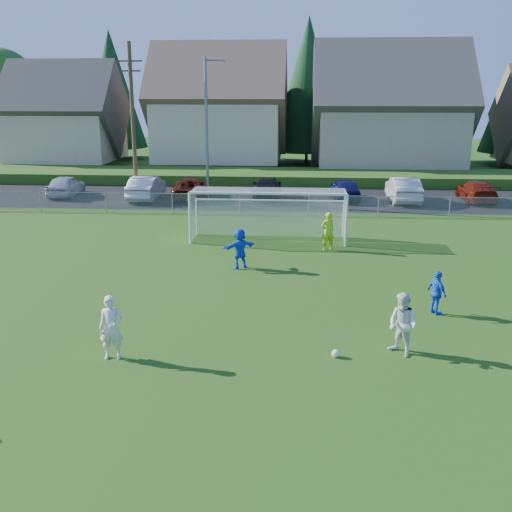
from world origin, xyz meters
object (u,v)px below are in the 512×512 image
object	(u,v)px
car_c	(191,188)
player_white_b	(403,324)
player_blue_a	(437,293)
car_g	(477,191)
car_b	(146,188)
car_f	(403,189)
soccer_ball	(336,353)
player_blue_b	(240,248)
car_a	(66,186)
car_e	(345,189)
soccer_goal	(269,207)
player_white_a	(111,328)
car_d	(267,187)
goalkeeper	(328,231)

from	to	relation	value
car_c	player_white_b	bearing A→B (deg)	106.35
player_blue_a	car_g	distance (m)	22.05
player_blue_a	car_b	world-z (taller)	car_b
car_c	car_f	size ratio (longest dim) A/B	1.01
soccer_ball	car_f	bearing A→B (deg)	76.90
soccer_ball	player_blue_b	bearing A→B (deg)	112.81
car_a	car_e	size ratio (longest dim) A/B	0.99
player_white_b	player_blue_b	bearing A→B (deg)	172.32
car_f	soccer_goal	size ratio (longest dim) A/B	0.66
player_blue_b	car_f	size ratio (longest dim) A/B	0.34
player_white_a	player_white_b	distance (m)	7.89
car_d	car_a	bearing A→B (deg)	-2.24
car_a	goalkeeper	bearing A→B (deg)	140.24
car_e	car_f	world-z (taller)	car_f
car_f	car_g	size ratio (longest dim) A/B	1.04
soccer_ball	goalkeeper	xyz separation A→B (m)	(0.21, 11.40, 0.76)
player_blue_b	car_a	bearing A→B (deg)	-84.76
car_a	player_blue_a	bearing A→B (deg)	131.70
goalkeeper	car_g	world-z (taller)	goalkeeper
soccer_ball	player_blue_b	distance (m)	8.99
soccer_ball	player_blue_a	xyz separation A→B (m)	(3.41, 3.55, 0.61)
player_white_a	car_f	distance (m)	27.17
player_blue_a	car_d	xyz separation A→B (m)	(-6.74, 21.27, -0.03)
car_c	car_d	bearing A→B (deg)	179.28
soccer_ball	player_white_b	bearing A→B (deg)	10.12
player_white_b	car_e	size ratio (longest dim) A/B	0.42
soccer_ball	player_blue_b	world-z (taller)	player_blue_b
player_blue_a	goalkeeper	distance (m)	8.48
soccer_ball	car_g	distance (m)	26.58
player_white_a	player_blue_b	bearing A→B (deg)	67.22
soccer_ball	player_blue_b	xyz separation A→B (m)	(-3.47, 8.26, 0.72)
car_e	car_c	bearing A→B (deg)	-3.77
player_blue_a	car_b	distance (m)	24.83
car_c	car_g	bearing A→B (deg)	173.83
goalkeeper	car_b	world-z (taller)	goalkeeper
player_blue_a	car_f	world-z (taller)	car_f
player_blue_b	car_e	distance (m)	17.05
player_white_b	player_blue_b	size ratio (longest dim) A/B	1.07
car_g	car_f	bearing A→B (deg)	6.66
car_a	car_e	world-z (taller)	car_e
player_blue_a	car_a	size ratio (longest dim) A/B	0.34
soccer_ball	car_a	distance (m)	29.81
player_white_b	soccer_goal	xyz separation A→B (m)	(-4.38, 12.83, 0.74)
goalkeeper	car_d	bearing A→B (deg)	-94.84
car_e	car_a	bearing A→B (deg)	-4.64
soccer_ball	car_b	distance (m)	26.13
player_white_a	car_g	world-z (taller)	player_white_a
player_blue_a	car_c	distance (m)	23.87
car_b	car_e	distance (m)	13.12
player_white_a	car_c	world-z (taller)	player_white_a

